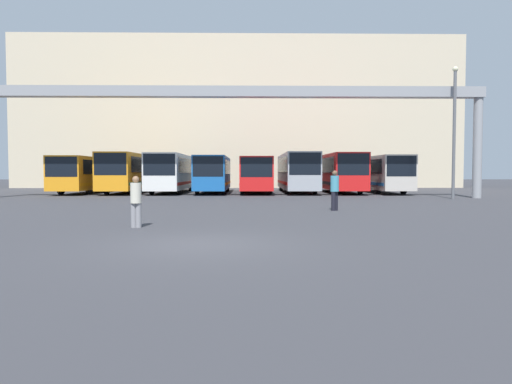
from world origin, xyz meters
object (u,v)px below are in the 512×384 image
lamp_post (454,127)px  bus_slot_4 (255,173)px  bus_slot_6 (338,171)px  bus_slot_7 (379,172)px  bus_slot_5 (297,170)px  pedestrian_near_center (335,189)px  pedestrian_mid_left (136,200)px  bus_slot_2 (173,171)px  bus_slot_0 (90,172)px  bus_slot_1 (132,171)px  bus_slot_3 (213,172)px

lamp_post → bus_slot_4: bearing=143.2°
bus_slot_6 → bus_slot_7: (3.59, 0.32, -0.10)m
lamp_post → bus_slot_5: bearing=133.3°
pedestrian_near_center → pedestrian_mid_left: pedestrian_near_center is taller
bus_slot_4 → pedestrian_near_center: bearing=-79.7°
bus_slot_2 → bus_slot_4: bus_slot_2 is taller
bus_slot_0 → pedestrian_near_center: bearing=-46.7°
bus_slot_0 → lamp_post: (27.22, -9.91, 2.96)m
bus_slot_6 → bus_slot_1: bearing=178.0°
bus_slot_7 → bus_slot_6: bearing=-174.8°
pedestrian_near_center → lamp_post: bearing=-178.5°
bus_slot_1 → bus_slot_2: bearing=-3.8°
bus_slot_0 → bus_slot_6: 21.52m
bus_slot_7 → pedestrian_near_center: 20.13m
bus_slot_1 → bus_slot_3: bearing=-8.2°
bus_slot_4 → pedestrian_near_center: size_ratio=6.25×
bus_slot_0 → pedestrian_mid_left: bus_slot_0 is taller
bus_slot_6 → bus_slot_4: bearing=178.8°
bus_slot_3 → bus_slot_7: bearing=3.0°
bus_slot_7 → pedestrian_near_center: (-7.39, -18.71, -0.80)m
pedestrian_near_center → lamp_post: size_ratio=0.21×
bus_slot_4 → bus_slot_5: bearing=3.5°
bus_slot_1 → pedestrian_mid_left: bus_slot_1 is taller
bus_slot_3 → bus_slot_4: 3.63m
bus_slot_4 → bus_slot_6: (7.17, -0.16, 0.17)m
bus_slot_0 → bus_slot_6: size_ratio=1.08×
bus_slot_0 → bus_slot_6: bearing=-1.1°
bus_slot_0 → bus_slot_5: 17.93m
bus_slot_0 → pedestrian_near_center: (17.71, -18.81, -0.76)m
bus_slot_3 → pedestrian_mid_left: (-0.59, -24.28, -0.88)m
bus_slot_1 → bus_slot_6: 17.94m
bus_slot_2 → pedestrian_near_center: 21.54m
bus_slot_5 → bus_slot_1: bearing=179.1°
bus_slot_3 → bus_slot_6: size_ratio=0.93×
bus_slot_4 → pedestrian_mid_left: 25.21m
bus_slot_1 → pedestrian_mid_left: size_ratio=7.58×
bus_slot_2 → bus_slot_3: bearing=-12.5°
lamp_post → bus_slot_2: bearing=153.8°
bus_slot_3 → bus_slot_7: bus_slot_7 is taller
bus_slot_5 → lamp_post: lamp_post is taller
bus_slot_5 → lamp_post: bearing=-46.7°
bus_slot_0 → bus_slot_4: (14.34, -0.27, -0.02)m
bus_slot_5 → bus_slot_2: bearing=-180.0°
bus_slot_5 → pedestrian_near_center: bearing=-90.7°
bus_slot_0 → bus_slot_7: (25.10, -0.10, 0.04)m
pedestrian_mid_left → lamp_post: 23.17m
bus_slot_0 → lamp_post: 29.12m
bus_slot_6 → bus_slot_5: bearing=174.0°
bus_slot_3 → lamp_post: (16.46, -9.07, 2.94)m
bus_slot_7 → lamp_post: size_ratio=1.37×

